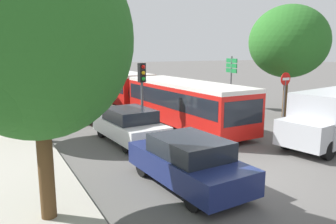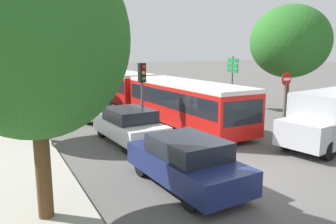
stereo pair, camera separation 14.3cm
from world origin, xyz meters
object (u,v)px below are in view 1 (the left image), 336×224
object	(u,v)px
queued_car_green	(48,83)
no_entry_sign	(285,90)
queued_car_navy	(188,161)
white_van	(332,117)
queued_car_white	(129,125)
articulated_bus	(154,93)
tree_right_near	(290,43)
queued_car_red	(73,96)
traffic_light	(142,82)
tree_left_far	(3,38)
city_bus_rear	(31,69)
tree_left_near	(33,43)
queued_car_tan	(91,106)
queued_car_silver	(56,89)
tree_left_mid	(20,52)
direction_sign_post	(231,71)

from	to	relation	value
queued_car_green	no_entry_sign	distance (m)	24.00
queued_car_navy	white_van	world-z (taller)	white_van
queued_car_white	queued_car_green	xyz separation A→B (m)	(-0.17, 21.63, 0.01)
articulated_bus	tree_right_near	distance (m)	8.55
queued_car_red	tree_right_near	world-z (taller)	tree_right_near
queued_car_white	traffic_light	size ratio (longest dim) A/B	1.30
tree_left_far	tree_right_near	xyz separation A→B (m)	(14.64, -11.82, -0.43)
city_bus_rear	traffic_light	size ratio (longest dim) A/B	3.37
white_van	tree_left_near	bearing A→B (deg)	-4.59
queued_car_tan	tree_right_near	world-z (taller)	tree_right_near
tree_left_near	tree_right_near	xyz separation A→B (m)	(14.76, 6.34, 0.26)
traffic_light	no_entry_sign	size ratio (longest dim) A/B	1.21
articulated_bus	queued_car_green	world-z (taller)	articulated_bus
city_bus_rear	tree_right_near	world-z (taller)	tree_right_near
articulated_bus	queued_car_green	size ratio (longest dim) A/B	3.59
queued_car_green	articulated_bus	bearing A→B (deg)	-170.41
queued_car_silver	tree_left_mid	bearing A→B (deg)	161.62
queued_car_red	queued_car_green	xyz separation A→B (m)	(-0.00, 11.30, -0.01)
queued_car_silver	no_entry_sign	world-z (taller)	no_entry_sign
city_bus_rear	queued_car_red	xyz separation A→B (m)	(0.06, -25.52, -0.65)
city_bus_rear	queued_car_white	size ratio (longest dim) A/B	2.60
white_van	no_entry_sign	xyz separation A→B (m)	(1.58, 3.98, 0.64)
direction_sign_post	queued_car_tan	bearing A→B (deg)	3.60
queued_car_navy	direction_sign_post	world-z (taller)	direction_sign_post
queued_car_tan	white_van	xyz separation A→B (m)	(7.34, -10.32, 0.50)
queued_car_white	queued_car_green	world-z (taller)	queued_car_green
queued_car_red	tree_left_far	size ratio (longest dim) A/B	0.60
queued_car_tan	white_van	size ratio (longest dim) A/B	0.81
tree_left_far	queued_car_navy	bearing A→B (deg)	-77.51
tree_right_near	queued_car_white	bearing A→B (deg)	-176.06
queued_car_green	tree_left_near	bearing A→B (deg)	168.05
no_entry_sign	direction_sign_post	bearing A→B (deg)	173.37
queued_car_white	direction_sign_post	distance (m)	10.68
articulated_bus	tree_left_far	distance (m)	11.45
queued_car_navy	direction_sign_post	size ratio (longest dim) A/B	1.22
city_bus_rear	tree_left_far	xyz separation A→B (m)	(-3.98, -23.31, 3.39)
queued_car_tan	no_entry_sign	world-z (taller)	no_entry_sign
city_bus_rear	queued_car_tan	world-z (taller)	city_bus_rear
city_bus_rear	tree_right_near	distance (m)	36.83
queued_car_navy	no_entry_sign	xyz separation A→B (m)	(9.07, 4.68, 1.12)
articulated_bus	city_bus_rear	size ratio (longest dim) A/B	1.40
queued_car_red	queued_car_green	distance (m)	11.30
tree_left_mid	no_entry_sign	bearing A→B (deg)	-14.22
traffic_light	tree_left_near	distance (m)	8.77
queued_car_white	queued_car_tan	size ratio (longest dim) A/B	1.03
queued_car_white	tree_left_far	distance (m)	13.83
articulated_bus	no_entry_sign	xyz separation A→B (m)	(5.17, -5.55, 0.51)
queued_car_navy	tree_left_near	size ratio (longest dim) A/B	0.69
queued_car_navy	tree_right_near	size ratio (longest dim) A/B	0.67
queued_car_red	tree_left_near	bearing A→B (deg)	162.10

